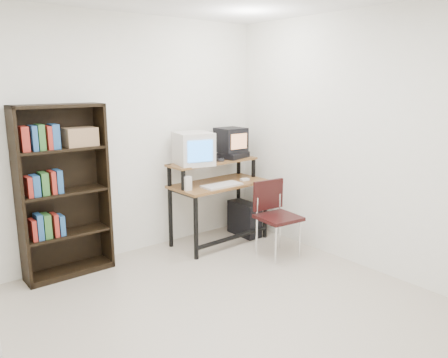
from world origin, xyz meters
TOP-DOWN VIEW (x-y plane):
  - floor at (0.00, 0.00)m, footprint 4.00×4.00m
  - back_wall at (0.00, 2.00)m, footprint 4.00×0.01m
  - right_wall at (2.00, 0.00)m, footprint 0.01×4.00m
  - computer_desk at (1.25, 1.62)m, footprint 1.17×0.61m
  - crt_monitor at (0.95, 1.69)m, footprint 0.46×0.47m
  - vcr at (1.56, 1.72)m, footprint 0.42×0.35m
  - crt_tv at (1.55, 1.76)m, footprint 0.32×0.32m
  - cd_spindle at (1.30, 1.65)m, footprint 0.13×0.13m
  - keyboard at (1.17, 1.44)m, footprint 0.47×0.21m
  - mousepad at (1.58, 1.52)m, footprint 0.25×0.22m
  - mouse at (1.57, 1.50)m, footprint 0.11×0.07m
  - desk_speaker at (0.75, 1.53)m, footprint 0.08×0.08m
  - pc_tower at (1.65, 1.60)m, footprint 0.21×0.45m
  - school_chair at (1.49, 0.91)m, footprint 0.46×0.46m
  - bookshelf at (-0.49, 1.85)m, footprint 0.85×0.29m
  - wall_outlet at (1.99, 1.15)m, footprint 0.02×0.08m

SIDE VIEW (x-z plane):
  - floor at x=0.00m, z-range -0.01..0.00m
  - pc_tower at x=1.65m, z-range 0.00..0.42m
  - wall_outlet at x=1.99m, z-range 0.24..0.36m
  - school_chair at x=1.49m, z-range 0.10..0.93m
  - computer_desk at x=1.25m, z-range 0.19..1.17m
  - mousepad at x=1.58m, z-range 0.72..0.73m
  - keyboard at x=1.17m, z-range 0.72..0.75m
  - mouse at x=1.57m, z-range 0.73..0.76m
  - desk_speaker at x=0.75m, z-range 0.72..0.89m
  - bookshelf at x=-0.49m, z-range 0.03..1.72m
  - cd_spindle at x=1.30m, z-range 0.97..1.02m
  - vcr at x=1.56m, z-range 0.97..1.05m
  - crt_monitor at x=0.95m, z-range 0.97..1.34m
  - crt_tv at x=1.55m, z-range 1.05..1.35m
  - back_wall at x=0.00m, z-range 0.00..2.60m
  - right_wall at x=2.00m, z-range 0.00..2.60m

